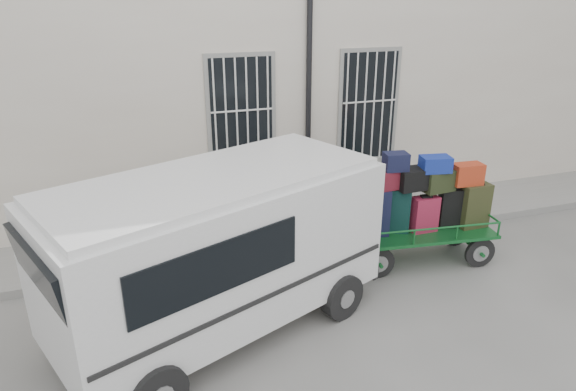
{
  "coord_description": "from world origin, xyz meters",
  "views": [
    {
      "loc": [
        -2.65,
        -6.5,
        4.48
      ],
      "look_at": [
        -0.12,
        1.0,
        1.31
      ],
      "focal_mm": 32.0,
      "sensor_mm": 36.0,
      "label": 1
    }
  ],
  "objects": [
    {
      "name": "van",
      "position": [
        -1.59,
        -0.39,
        1.32
      ],
      "size": [
        4.92,
        3.47,
        2.31
      ],
      "rotation": [
        0.0,
        0.0,
        0.39
      ],
      "color": "silver",
      "rests_on": "ground"
    },
    {
      "name": "luggage_cart",
      "position": [
        2.1,
        0.41,
        1.04
      ],
      "size": [
        2.87,
        1.37,
        2.04
      ],
      "rotation": [
        0.0,
        0.0,
        -0.12
      ],
      "color": "black",
      "rests_on": "ground"
    },
    {
      "name": "sidewalk",
      "position": [
        0.0,
        2.2,
        0.07
      ],
      "size": [
        24.0,
        1.7,
        0.15
      ],
      "primitive_type": "cube",
      "color": "gray",
      "rests_on": "ground"
    },
    {
      "name": "ground",
      "position": [
        0.0,
        0.0,
        0.0
      ],
      "size": [
        80.0,
        80.0,
        0.0
      ],
      "primitive_type": "plane",
      "color": "slate",
      "rests_on": "ground"
    },
    {
      "name": "building",
      "position": [
        0.0,
        5.5,
        3.0
      ],
      "size": [
        24.0,
        5.15,
        6.0
      ],
      "color": "beige",
      "rests_on": "ground"
    }
  ]
}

